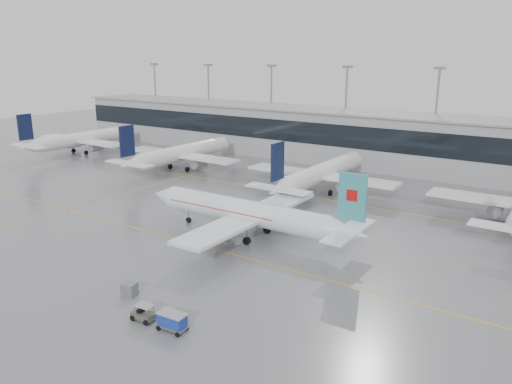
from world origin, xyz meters
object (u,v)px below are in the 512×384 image
Objects in this scene: baggage_tug at (144,315)px; baggage_cart at (172,320)px; air_canada_jet at (250,213)px; gse_unit at (130,289)px.

baggage_cart is (3.59, 0.25, 0.43)m from baggage_tug.
air_canada_jet is at bearing 96.38° from baggage_tug.
gse_unit is (-0.53, -21.95, -2.86)m from air_canada_jet.
air_canada_jet reaches higher than gse_unit.
air_canada_jet is 25.35m from baggage_tug.
baggage_cart is at bearing 107.87° from air_canada_jet.
air_canada_jet reaches higher than baggage_tug.
baggage_tug reaches higher than gse_unit.
gse_unit is (-8.68, 2.56, -0.30)m from baggage_cart.
baggage_tug is 5.81m from gse_unit.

